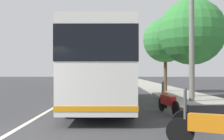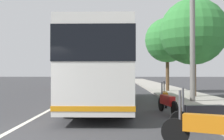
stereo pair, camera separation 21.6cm
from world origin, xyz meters
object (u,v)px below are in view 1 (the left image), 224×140
(motorcycle_far_end, at_px, (206,114))
(coach_bus, at_px, (103,66))
(motorcycle_by_tree, at_px, (168,102))
(car_ahead_same_lane, at_px, (110,80))
(roadside_tree_far_block, at_px, (165,40))
(utility_pole, at_px, (192,30))
(motorcycle_nearest_curb, at_px, (214,128))
(motorcycle_mid_row, at_px, (165,97))
(roadside_tree_mid_block, at_px, (192,32))
(car_behind_bus, at_px, (111,80))
(car_side_street, at_px, (68,82))

(motorcycle_far_end, bearing_deg, coach_bus, -67.60)
(motorcycle_by_tree, bearing_deg, car_ahead_same_lane, -3.25)
(roadside_tree_far_block, xyz_separation_m, utility_pole, (-8.37, 0.16, -0.43))
(motorcycle_nearest_curb, height_order, motorcycle_far_end, motorcycle_nearest_curb)
(motorcycle_mid_row, xyz_separation_m, roadside_tree_mid_block, (4.14, -2.57, 3.89))
(car_ahead_same_lane, distance_m, utility_pole, 23.45)
(car_ahead_same_lane, distance_m, car_behind_bus, 4.76)
(roadside_tree_mid_block, height_order, roadside_tree_far_block, roadside_tree_mid_block)
(coach_bus, xyz_separation_m, motorcycle_far_end, (-5.98, -3.22, -1.56))
(car_behind_bus, distance_m, roadside_tree_mid_block, 16.31)
(car_behind_bus, relative_size, roadside_tree_far_block, 0.63)
(motorcycle_by_tree, xyz_separation_m, roadside_tree_far_block, (12.08, -2.20, 3.97))
(car_ahead_same_lane, bearing_deg, motorcycle_far_end, -169.67)
(motorcycle_mid_row, bearing_deg, roadside_tree_far_block, -4.25)
(motorcycle_far_end, height_order, motorcycle_mid_row, motorcycle_far_end)
(car_side_street, bearing_deg, car_ahead_same_lane, 153.25)
(motorcycle_mid_row, distance_m, car_behind_bus, 19.30)
(coach_bus, xyz_separation_m, car_behind_bus, (18.87, -0.16, -1.27))
(motorcycle_mid_row, xyz_separation_m, car_ahead_same_lane, (23.83, 3.12, 0.27))
(car_ahead_same_lane, bearing_deg, motorcycle_mid_row, -168.48)
(coach_bus, bearing_deg, utility_pole, -79.29)
(motorcycle_by_tree, xyz_separation_m, car_behind_bus, (21.68, 2.57, 0.27))
(motorcycle_mid_row, height_order, utility_pole, utility_pole)
(motorcycle_mid_row, distance_m, utility_pole, 4.10)
(car_behind_bus, relative_size, utility_pole, 0.50)
(motorcycle_nearest_curb, relative_size, motorcycle_mid_row, 0.89)
(motorcycle_far_end, xyz_separation_m, motorcycle_by_tree, (3.18, 0.48, 0.01))
(motorcycle_nearest_curb, height_order, car_behind_bus, car_behind_bus)
(coach_bus, relative_size, motorcycle_by_tree, 5.47)
(motorcycle_mid_row, height_order, roadside_tree_far_block, roadside_tree_far_block)
(motorcycle_far_end, xyz_separation_m, motorcycle_mid_row, (5.78, 0.13, -0.00))
(coach_bus, height_order, car_behind_bus, coach_bus)
(car_side_street, xyz_separation_m, roadside_tree_far_block, (-4.91, -9.16, 3.77))
(car_behind_bus, xyz_separation_m, roadside_tree_mid_block, (-14.93, -5.49, 3.60))
(motorcycle_far_end, height_order, motorcycle_by_tree, motorcycle_by_tree)
(roadside_tree_far_block, bearing_deg, car_behind_bus, 26.45)
(motorcycle_mid_row, bearing_deg, car_behind_bus, 15.50)
(motorcycle_far_end, relative_size, utility_pole, 0.26)
(motorcycle_mid_row, relative_size, car_behind_bus, 0.55)
(motorcycle_by_tree, xyz_separation_m, car_side_street, (16.99, 6.96, 0.20))
(roadside_tree_far_block, distance_m, utility_pole, 8.38)
(roadside_tree_mid_block, bearing_deg, car_behind_bus, 20.19)
(motorcycle_nearest_curb, bearing_deg, roadside_tree_far_block, -73.40)
(car_ahead_same_lane, height_order, car_side_street, car_ahead_same_lane)
(car_ahead_same_lane, xyz_separation_m, car_side_street, (-9.44, 4.19, -0.05))
(car_ahead_same_lane, bearing_deg, motorcycle_by_tree, -169.96)
(motorcycle_nearest_curb, height_order, car_ahead_same_lane, car_ahead_same_lane)
(coach_bus, distance_m, car_ahead_same_lane, 23.66)
(car_side_street, xyz_separation_m, roadside_tree_mid_block, (-10.25, -9.88, 3.67))
(coach_bus, relative_size, car_behind_bus, 2.97)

